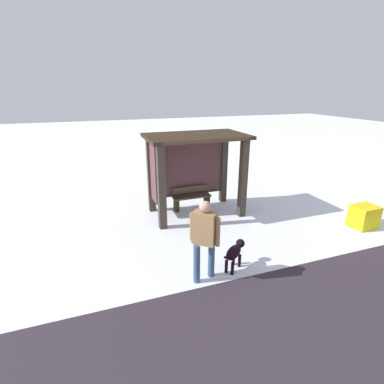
{
  "coord_description": "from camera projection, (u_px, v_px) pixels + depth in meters",
  "views": [
    {
      "loc": [
        -3.08,
        -8.19,
        3.82
      ],
      "look_at": [
        -0.34,
        -0.58,
        0.95
      ],
      "focal_mm": 27.65,
      "sensor_mm": 36.0,
      "label": 1
    }
  ],
  "objects": [
    {
      "name": "person_walking",
      "position": [
        205.0,
        235.0,
        5.9
      ],
      "size": [
        0.56,
        0.51,
        1.76
      ],
      "color": "olive",
      "rests_on": "ground"
    },
    {
      "name": "grit_bin",
      "position": [
        364.0,
        217.0,
        8.47
      ],
      "size": [
        0.73,
        0.59,
        0.64
      ],
      "primitive_type": "cube",
      "rotation": [
        0.0,
        0.0,
        0.05
      ],
      "color": "yellow",
      "rests_on": "ground"
    },
    {
      "name": "dog",
      "position": [
        235.0,
        252.0,
        6.47
      ],
      "size": [
        0.75,
        0.61,
        0.58
      ],
      "color": "black",
      "rests_on": "ground"
    },
    {
      "name": "road_strip",
      "position": [
        303.0,
        328.0,
        4.96
      ],
      "size": [
        36.0,
        3.15,
        0.01
      ],
      "primitive_type": "cube",
      "color": "#302730",
      "rests_on": "ground"
    },
    {
      "name": "bus_shelter",
      "position": [
        191.0,
        159.0,
        9.08
      ],
      "size": [
        2.98,
        1.82,
        2.5
      ],
      "color": "#362D24",
      "rests_on": "ground"
    },
    {
      "name": "ground_plane",
      "position": [
        196.0,
        213.0,
        9.52
      ],
      "size": [
        60.0,
        60.0,
        0.0
      ],
      "primitive_type": "plane",
      "color": "white"
    },
    {
      "name": "bench_left_inside",
      "position": [
        192.0,
        198.0,
        9.77
      ],
      "size": [
        1.27,
        0.35,
        0.73
      ],
      "color": "#4A3A2A",
      "rests_on": "ground"
    }
  ]
}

